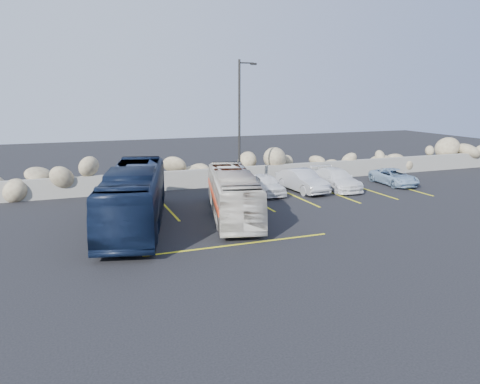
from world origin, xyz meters
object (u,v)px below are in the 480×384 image
object	(u,v)px
vintage_bus	(233,194)
car_c	(336,179)
lamppost	(240,123)
tour_coach	(134,197)
car_b	(302,181)
car_d	(394,177)
car_a	(266,184)

from	to	relation	value
vintage_bus	car_c	size ratio (longest dim) A/B	1.88
car_c	lamppost	bearing A→B (deg)	172.17
tour_coach	car_c	distance (m)	13.97
lamppost	tour_coach	bearing A→B (deg)	-144.63
car_b	car_d	xyz separation A→B (m)	(6.83, -0.27, -0.16)
car_b	car_c	distance (m)	2.41
car_c	vintage_bus	bearing A→B (deg)	-152.41
tour_coach	car_c	size ratio (longest dim) A/B	2.24
lamppost	car_c	bearing A→B (deg)	-9.85
vintage_bus	tour_coach	bearing A→B (deg)	-166.85
vintage_bus	car_c	world-z (taller)	vintage_bus
car_c	car_a	bearing A→B (deg)	179.54
car_a	car_b	xyz separation A→B (m)	(2.44, -0.11, 0.07)
tour_coach	car_d	bearing A→B (deg)	26.19
tour_coach	car_b	xyz separation A→B (m)	(10.96, 4.12, -0.71)
car_a	car_c	size ratio (longest dim) A/B	0.81
vintage_bus	car_a	size ratio (longest dim) A/B	2.32
lamppost	car_a	size ratio (longest dim) A/B	2.20
vintage_bus	car_c	bearing A→B (deg)	39.50
tour_coach	car_c	world-z (taller)	tour_coach
lamppost	vintage_bus	size ratio (longest dim) A/B	0.95
car_a	car_b	world-z (taller)	car_b
lamppost	car_c	distance (m)	7.26
tour_coach	car_a	xyz separation A→B (m)	(8.51, 4.23, -0.78)
car_a	vintage_bus	bearing A→B (deg)	-130.07
car_a	car_d	size ratio (longest dim) A/B	0.95
car_c	tour_coach	bearing A→B (deg)	-161.24
car_a	car_b	size ratio (longest dim) A/B	0.86
vintage_bus	car_c	distance (m)	9.48
car_b	car_d	bearing A→B (deg)	-7.48
car_a	car_c	world-z (taller)	car_c
car_b	lamppost	bearing A→B (deg)	160.41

